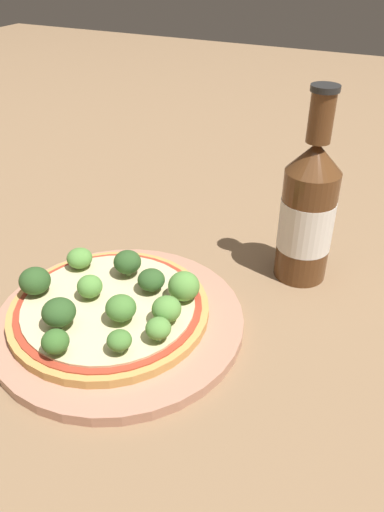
# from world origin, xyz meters

# --- Properties ---
(ground_plane) EXTENTS (3.00, 3.00, 0.00)m
(ground_plane) POSITION_xyz_m (0.00, 0.00, 0.00)
(ground_plane) COLOR #846647
(plate) EXTENTS (0.26, 0.26, 0.01)m
(plate) POSITION_xyz_m (-0.00, 0.00, 0.01)
(plate) COLOR tan
(plate) RESTS_ON ground_plane
(pizza) EXTENTS (0.21, 0.21, 0.01)m
(pizza) POSITION_xyz_m (-0.00, 0.01, 0.02)
(pizza) COLOR tan
(pizza) RESTS_ON plate
(broccoli_floret_0) EXTENTS (0.03, 0.03, 0.03)m
(broccoli_floret_0) POSITION_xyz_m (0.05, 0.02, 0.04)
(broccoli_floret_0) COLOR #89A866
(broccoli_floret_0) RESTS_ON pizza
(broccoli_floret_1) EXTENTS (0.03, 0.03, 0.03)m
(broccoli_floret_1) POSITION_xyz_m (0.00, 0.03, 0.04)
(broccoli_floret_1) COLOR #89A866
(broccoli_floret_1) RESTS_ON pizza
(broccoli_floret_2) EXTENTS (0.03, 0.03, 0.03)m
(broccoli_floret_2) POSITION_xyz_m (-0.02, 0.09, 0.04)
(broccoli_floret_2) COLOR #89A866
(broccoli_floret_2) RESTS_ON pizza
(broccoli_floret_3) EXTENTS (0.03, 0.03, 0.03)m
(broccoli_floret_3) POSITION_xyz_m (0.04, -0.06, 0.04)
(broccoli_floret_3) COLOR #89A866
(broccoli_floret_3) RESTS_ON pizza
(broccoli_floret_4) EXTENTS (0.03, 0.03, 0.03)m
(broccoli_floret_4) POSITION_xyz_m (-0.02, -0.02, 0.04)
(broccoli_floret_4) COLOR #89A866
(broccoli_floret_4) RESTS_ON pizza
(broccoli_floret_5) EXTENTS (0.03, 0.03, 0.02)m
(broccoli_floret_5) POSITION_xyz_m (0.04, 0.08, 0.04)
(broccoli_floret_5) COLOR #89A866
(broccoli_floret_5) RESTS_ON pizza
(broccoli_floret_6) EXTENTS (0.03, 0.03, 0.03)m
(broccoli_floret_6) POSITION_xyz_m (-0.08, 0.01, 0.04)
(broccoli_floret_6) COLOR #89A866
(broccoli_floret_6) RESTS_ON pizza
(broccoli_floret_7) EXTENTS (0.03, 0.03, 0.03)m
(broccoli_floret_7) POSITION_xyz_m (-0.05, 0.03, 0.04)
(broccoli_floret_7) COLOR #89A866
(broccoli_floret_7) RESTS_ON pizza
(broccoli_floret_8) EXTENTS (0.03, 0.03, 0.03)m
(broccoli_floret_8) POSITION_xyz_m (0.00, -0.06, 0.04)
(broccoli_floret_8) COLOR #89A866
(broccoli_floret_8) RESTS_ON pizza
(broccoli_floret_9) EXTENTS (0.02, 0.02, 0.02)m
(broccoli_floret_9) POSITION_xyz_m (-0.06, -0.04, 0.04)
(broccoli_floret_9) COLOR #89A866
(broccoli_floret_9) RESTS_ON pizza
(broccoli_floret_10) EXTENTS (0.03, 0.03, 0.03)m
(broccoli_floret_10) POSITION_xyz_m (0.04, -0.02, 0.04)
(broccoli_floret_10) COLOR #89A866
(broccoli_floret_10) RESTS_ON pizza
(broccoli_floret_11) EXTENTS (0.02, 0.02, 0.02)m
(broccoli_floret_11) POSITION_xyz_m (-0.03, -0.06, 0.04)
(broccoli_floret_11) COLOR #89A866
(broccoli_floret_11) RESTS_ON pizza
(beer_bottle) EXTENTS (0.06, 0.06, 0.23)m
(beer_bottle) POSITION_xyz_m (0.18, -0.14, 0.09)
(beer_bottle) COLOR #563319
(beer_bottle) RESTS_ON ground_plane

